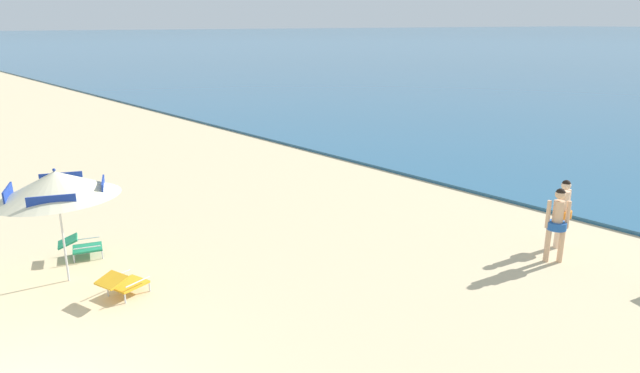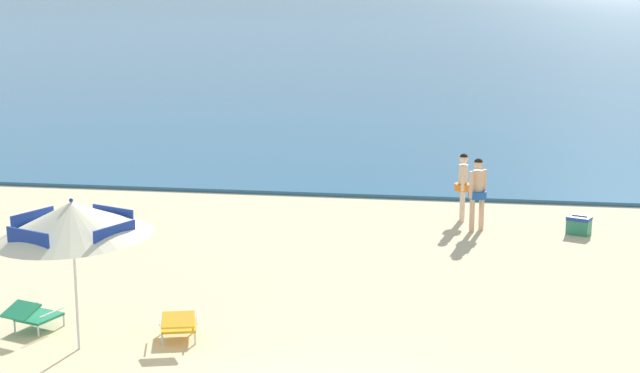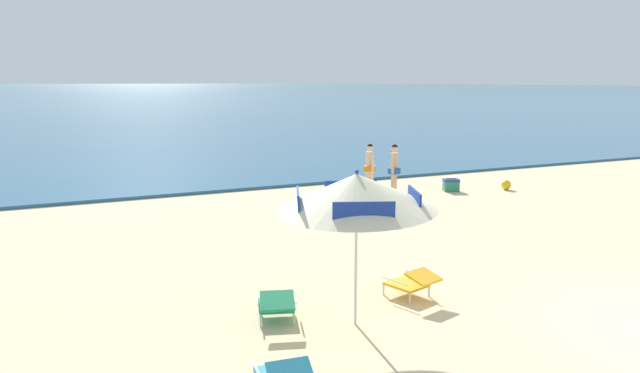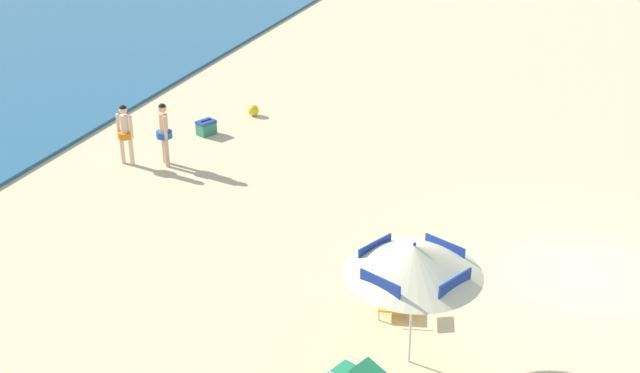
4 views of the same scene
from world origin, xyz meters
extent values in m
plane|color=#D1BA8E|center=(0.00, 0.00, 0.00)|extent=(800.00, 800.00, 0.00)
cylinder|color=silver|center=(-4.06, 2.31, 1.12)|extent=(0.04, 0.04, 2.25)
cone|color=beige|center=(-4.06, 2.31, 1.99)|extent=(3.20, 3.19, 0.62)
cube|color=navy|center=(-3.74, 3.07, 1.87)|extent=(0.77, 0.35, 0.29)
cube|color=navy|center=(-4.82, 2.62, 1.87)|extent=(0.35, 0.77, 0.29)
cube|color=navy|center=(-4.37, 1.54, 1.87)|extent=(0.77, 0.35, 0.29)
cube|color=navy|center=(-3.29, 1.99, 1.87)|extent=(0.35, 0.77, 0.29)
sphere|color=navy|center=(-4.06, 2.31, 2.28)|extent=(0.06, 0.06, 0.06)
cube|color=#1E7F56|center=(-5.14, 2.68, 0.42)|extent=(0.60, 0.54, 0.18)
cylinder|color=silver|center=(-4.70, 3.22, 0.09)|extent=(0.03, 0.03, 0.18)
cylinder|color=silver|center=(-4.76, 2.94, 0.32)|extent=(0.19, 0.52, 0.02)
cube|color=gold|center=(-2.71, 2.98, 0.20)|extent=(0.66, 0.72, 0.04)
cube|color=gold|center=(-2.62, 2.64, 0.42)|extent=(0.59, 0.53, 0.14)
cylinder|color=silver|center=(-3.03, 3.19, 0.09)|extent=(0.03, 0.03, 0.18)
cylinder|color=silver|center=(-2.56, 3.32, 0.09)|extent=(0.03, 0.03, 0.18)
cylinder|color=silver|center=(-2.87, 2.64, 0.09)|extent=(0.03, 0.03, 0.18)
cylinder|color=silver|center=(-2.40, 2.78, 0.09)|extent=(0.03, 0.03, 0.18)
cylinder|color=silver|center=(-2.98, 2.91, 0.32)|extent=(0.17, 0.53, 0.02)
cylinder|color=silver|center=(-2.45, 3.06, 0.32)|extent=(0.17, 0.53, 0.02)
cylinder|color=#D8A87F|center=(1.90, 10.57, 0.40)|extent=(0.12, 0.12, 0.80)
cylinder|color=#D8A87F|center=(1.70, 10.37, 0.40)|extent=(0.12, 0.12, 0.80)
cylinder|color=#1E51A3|center=(1.80, 10.47, 0.82)|extent=(0.40, 0.40, 0.17)
cylinder|color=#D8A87F|center=(1.80, 10.47, 1.09)|extent=(0.22, 0.22, 0.57)
cylinder|color=#D8A87F|center=(1.94, 10.61, 1.07)|extent=(0.09, 0.09, 0.60)
cylinder|color=#D8A87F|center=(1.65, 10.33, 1.07)|extent=(0.09, 0.09, 0.60)
sphere|color=#D8A87F|center=(1.80, 10.47, 1.51)|extent=(0.22, 0.22, 0.22)
sphere|color=black|center=(1.80, 10.47, 1.54)|extent=(0.20, 0.20, 0.20)
cylinder|color=beige|center=(1.47, 11.54, 0.39)|extent=(0.11, 0.11, 0.77)
cylinder|color=beige|center=(1.46, 11.26, 0.39)|extent=(0.11, 0.11, 0.77)
cylinder|color=orange|center=(1.47, 11.40, 0.79)|extent=(0.39, 0.39, 0.16)
cylinder|color=beige|center=(1.47, 11.40, 1.05)|extent=(0.21, 0.21, 0.55)
cylinder|color=beige|center=(1.47, 11.59, 1.03)|extent=(0.08, 0.08, 0.58)
cylinder|color=beige|center=(1.46, 11.21, 1.03)|extent=(0.08, 0.08, 0.58)
sphere|color=beige|center=(1.47, 11.40, 1.46)|extent=(0.21, 0.21, 0.21)
sphere|color=black|center=(1.47, 11.40, 1.49)|extent=(0.19, 0.19, 0.19)
cube|color=#2D7F5B|center=(4.02, 10.51, 0.16)|extent=(0.57, 0.50, 0.32)
cube|color=navy|center=(4.02, 10.51, 0.36)|extent=(0.59, 0.51, 0.08)
cylinder|color=black|center=(4.02, 10.51, 0.42)|extent=(0.32, 0.15, 0.02)
sphere|color=yellow|center=(5.83, 9.95, 0.16)|extent=(0.32, 0.32, 0.32)
camera|label=1|loc=(6.97, -0.63, 4.94)|focal=31.64mm
camera|label=2|loc=(1.63, -10.30, 5.24)|focal=53.23mm
camera|label=3|loc=(-8.15, -5.04, 3.54)|focal=33.78mm
camera|label=4|loc=(-16.63, -1.07, 9.28)|focal=51.52mm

